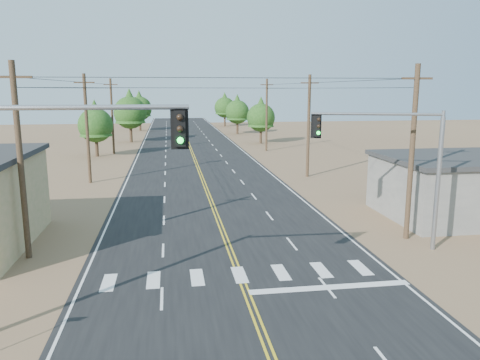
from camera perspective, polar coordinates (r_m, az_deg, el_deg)
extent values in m
cube|color=black|center=(43.51, -4.40, -0.42)|extent=(15.00, 200.00, 0.02)
cylinder|color=#4C3826|center=(25.87, -25.18, 1.92)|extent=(0.30, 0.30, 10.00)
cube|color=#4C3826|center=(25.62, -25.96, 11.23)|extent=(1.80, 0.12, 0.12)
cylinder|color=#4C3826|center=(45.28, -18.14, 5.90)|extent=(0.30, 0.30, 10.00)
cube|color=#4C3826|center=(45.14, -18.46, 11.22)|extent=(1.80, 0.12, 0.12)
cylinder|color=#4C3826|center=(65.05, -15.32, 7.46)|extent=(0.30, 0.30, 10.00)
cube|color=#4C3826|center=(64.95, -15.51, 11.16)|extent=(1.80, 0.12, 0.12)
cylinder|color=#4C3826|center=(28.29, 20.21, 2.99)|extent=(0.30, 0.30, 10.00)
cube|color=#4C3826|center=(28.06, 20.78, 11.51)|extent=(1.80, 0.12, 0.12)
cylinder|color=#4C3826|center=(46.70, 8.35, 6.47)|extent=(0.30, 0.30, 10.00)
cube|color=#4C3826|center=(46.57, 8.50, 11.63)|extent=(1.80, 0.12, 0.12)
cylinder|color=#4C3826|center=(66.05, 3.26, 7.88)|extent=(0.30, 0.30, 10.00)
cube|color=#4C3826|center=(65.95, 3.30, 11.52)|extent=(1.80, 0.12, 0.12)
cylinder|color=gray|center=(16.70, -19.04, 8.36)|extent=(7.33, 0.38, 0.18)
cube|color=black|center=(16.40, -7.36, 6.26)|extent=(0.40, 0.35, 1.24)
sphere|color=black|center=(16.17, -7.36, 7.60)|extent=(0.23, 0.23, 0.23)
sphere|color=black|center=(16.20, -7.33, 6.20)|extent=(0.23, 0.23, 0.23)
sphere|color=#0CE533|center=(16.23, -7.29, 4.81)|extent=(0.23, 0.23, 0.23)
cylinder|color=gray|center=(27.05, 22.96, -0.53)|extent=(0.25, 0.25, 7.23)
cylinder|color=gray|center=(26.62, 23.55, 7.11)|extent=(0.19, 0.19, 0.62)
cylinder|color=gray|center=(25.97, 16.25, 7.74)|extent=(6.52, 2.20, 0.17)
cube|color=black|center=(25.81, 9.33, 6.52)|extent=(0.44, 0.40, 1.14)
sphere|color=black|center=(25.63, 9.59, 7.29)|extent=(0.21, 0.21, 0.21)
sphere|color=black|center=(25.66, 9.57, 6.49)|extent=(0.21, 0.21, 0.21)
sphere|color=#0CE533|center=(25.69, 9.54, 5.68)|extent=(0.21, 0.21, 0.21)
cylinder|color=#3F2D1E|center=(63.45, -17.06, 3.95)|extent=(0.44, 0.44, 2.65)
cone|color=#1A4413|center=(63.13, -17.25, 7.26)|extent=(4.12, 4.12, 4.70)
sphere|color=#1A4413|center=(63.19, -17.20, 6.39)|extent=(4.41, 4.41, 4.41)
cylinder|color=#3F2D1E|center=(79.25, -13.16, 5.66)|extent=(0.46, 0.46, 3.16)
cone|color=#1A4413|center=(78.98, -13.30, 8.82)|extent=(4.91, 4.91, 5.61)
sphere|color=#1A4413|center=(79.03, -13.26, 8.00)|extent=(5.26, 5.26, 5.26)
cylinder|color=#3F2D1E|center=(101.06, -12.08, 6.77)|extent=(0.47, 0.47, 3.02)
cone|color=#1A4413|center=(100.85, -12.18, 9.14)|extent=(4.70, 4.70, 5.37)
sphere|color=#1A4413|center=(100.89, -12.15, 8.52)|extent=(5.03, 5.03, 5.03)
cylinder|color=#3F2D1E|center=(75.51, 2.54, 5.50)|extent=(0.40, 0.40, 2.70)
cone|color=#1A4413|center=(75.24, 2.57, 8.34)|extent=(4.20, 4.20, 4.80)
sphere|color=#1A4413|center=(75.29, 2.56, 7.60)|extent=(4.50, 4.50, 4.50)
cylinder|color=#3F2D1E|center=(91.65, -0.33, 6.51)|extent=(0.46, 0.46, 2.77)
cone|color=#1A4413|center=(91.42, -0.34, 8.91)|extent=(4.30, 4.30, 4.92)
sphere|color=#1A4413|center=(91.47, -0.34, 8.29)|extent=(4.61, 4.61, 4.61)
cylinder|color=#3F2D1E|center=(110.43, -1.87, 7.30)|extent=(0.43, 0.43, 2.86)
cone|color=#1A4413|center=(110.24, -1.88, 9.36)|extent=(4.45, 4.45, 5.08)
sphere|color=#1A4413|center=(110.27, -1.88, 8.83)|extent=(4.77, 4.77, 4.77)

